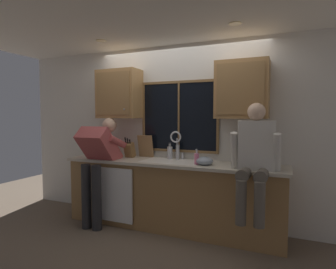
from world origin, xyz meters
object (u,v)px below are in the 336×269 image
at_px(mixing_bowl, 205,161).
at_px(bottle_green_glass, 178,152).
at_px(cutting_board, 146,146).
at_px(soap_dispenser, 197,159).
at_px(knife_block, 130,150).
at_px(person_standing, 99,158).
at_px(person_sitting_on_counter, 255,155).
at_px(bottle_tall_clear, 170,152).

bearing_deg(mixing_bowl, bottle_green_glass, 149.55).
height_order(cutting_board, mixing_bowl, cutting_board).
height_order(cutting_board, soap_dispenser, cutting_board).
distance_m(knife_block, bottle_green_glass, 0.73).
xyz_separation_m(person_standing, knife_block, (0.27, 0.38, 0.09)).
bearing_deg(person_standing, soap_dispenser, 7.54).
relative_size(person_sitting_on_counter, soap_dispenser, 6.37).
xyz_separation_m(bottle_green_glass, bottle_tall_clear, (-0.12, -0.01, -0.02)).
xyz_separation_m(person_standing, soap_dispenser, (1.37, 0.18, 0.05)).
xyz_separation_m(person_sitting_on_counter, knife_block, (-1.82, 0.36, -0.08)).
xyz_separation_m(person_standing, cutting_board, (0.47, 0.50, 0.14)).
bearing_deg(cutting_board, person_standing, -133.34).
distance_m(person_standing, cutting_board, 0.71).
xyz_separation_m(person_sitting_on_counter, bottle_tall_clear, (-1.20, 0.44, -0.09)).
distance_m(cutting_board, bottle_tall_clear, 0.42).
distance_m(knife_block, bottle_tall_clear, 0.62).
xyz_separation_m(person_sitting_on_counter, mixing_bowl, (-0.62, 0.18, -0.14)).
distance_m(person_sitting_on_counter, soap_dispenser, 0.75).
height_order(knife_block, bottle_tall_clear, knife_block).
distance_m(cutting_board, bottle_green_glass, 0.53).
bearing_deg(person_sitting_on_counter, soap_dispenser, 167.16).
bearing_deg(soap_dispenser, mixing_bowl, 7.71).
bearing_deg(knife_block, bottle_tall_clear, 7.37).
height_order(knife_block, mixing_bowl, knife_block).
bearing_deg(bottle_green_glass, person_sitting_on_counter, -22.62).
xyz_separation_m(knife_block, bottle_tall_clear, (0.61, 0.08, -0.01)).
height_order(mixing_bowl, bottle_green_glass, bottle_green_glass).
distance_m(knife_block, mixing_bowl, 1.21).
distance_m(person_sitting_on_counter, bottle_tall_clear, 1.29).
distance_m(person_standing, person_sitting_on_counter, 2.10).
distance_m(soap_dispenser, bottle_green_glass, 0.47).
bearing_deg(bottle_tall_clear, cutting_board, 174.18).
height_order(person_standing, person_sitting_on_counter, person_sitting_on_counter).
bearing_deg(cutting_board, person_sitting_on_counter, -16.74).
height_order(soap_dispenser, bottle_green_glass, bottle_green_glass).
bearing_deg(knife_block, bottle_green_glass, 6.99).
relative_size(cutting_board, bottle_green_glass, 1.22).
xyz_separation_m(mixing_bowl, bottle_tall_clear, (-0.59, 0.27, 0.05)).
distance_m(person_sitting_on_counter, bottle_green_glass, 1.18).
height_order(person_sitting_on_counter, knife_block, person_sitting_on_counter).
height_order(bottle_green_glass, bottle_tall_clear, bottle_green_glass).
bearing_deg(person_standing, knife_block, 54.50).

